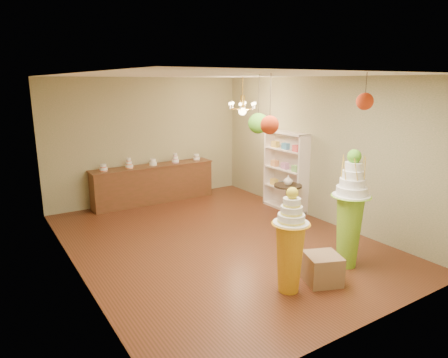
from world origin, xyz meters
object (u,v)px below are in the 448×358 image
pedestal_green (350,217)px  pedestal_orange (290,249)px  sideboard (154,183)px  round_table (288,197)px

pedestal_green → pedestal_orange: size_ratio=1.25×
pedestal_green → pedestal_orange: 1.33m
sideboard → round_table: size_ratio=3.98×
pedestal_orange → sideboard: 5.07m
pedestal_green → pedestal_orange: (-1.32, -0.10, -0.19)m
pedestal_green → sideboard: (-1.21, 4.97, -0.35)m
pedestal_orange → round_table: (2.02, 2.33, -0.14)m
pedestal_orange → round_table: pedestal_orange is taller
pedestal_orange → round_table: 3.08m
round_table → pedestal_green: bearing=-107.4°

